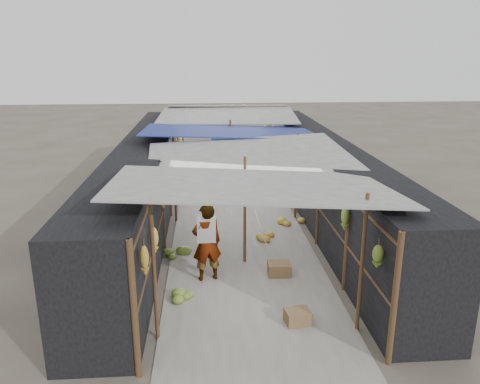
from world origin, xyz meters
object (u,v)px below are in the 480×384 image
object	(u,v)px
vendor_elderly	(207,243)
vendor_seated	(262,183)
crate_near	(297,317)
black_basin	(275,184)
shopper_blue	(219,164)

from	to	relation	value
vendor_elderly	vendor_seated	size ratio (longest dim) A/B	2.23
crate_near	black_basin	size ratio (longest dim) A/B	0.85
vendor_seated	shopper_blue	bearing A→B (deg)	-134.48
vendor_seated	crate_near	bearing A→B (deg)	-11.59
crate_near	black_basin	distance (m)	9.38
crate_near	black_basin	world-z (taller)	crate_near
crate_near	shopper_blue	world-z (taller)	shopper_blue
black_basin	shopper_blue	distance (m)	2.24
vendor_elderly	vendor_seated	distance (m)	6.84
vendor_elderly	shopper_blue	bearing A→B (deg)	-108.17
vendor_elderly	shopper_blue	world-z (taller)	vendor_elderly
crate_near	vendor_elderly	distance (m)	2.63
shopper_blue	vendor_elderly	bearing A→B (deg)	-122.35
shopper_blue	vendor_seated	size ratio (longest dim) A/B	2.18
vendor_elderly	shopper_blue	distance (m)	7.59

